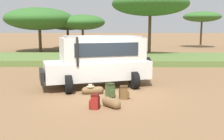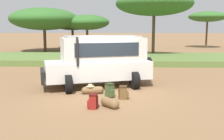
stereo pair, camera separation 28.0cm
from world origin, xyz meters
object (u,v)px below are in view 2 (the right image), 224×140
Objects in this scene: backpack_beside_front_wheel at (123,93)px; acacia_tree_far_left at (44,19)px; acacia_tree_right_mid at (154,4)px; acacia_tree_centre_back at (87,22)px; safari_vehicle at (100,60)px; acacia_tree_far_right at (208,17)px; duffel_bag_soft_canvas at (110,103)px; duffel_bag_low_black_case at (93,90)px; acacia_tree_left_mid at (72,23)px; backpack_cluster_center at (110,90)px; backpack_near_rear_wheel at (93,101)px.

backpack_beside_front_wheel is 0.06× the size of acacia_tree_far_left.
backpack_beside_front_wheel is at bearing -100.76° from acacia_tree_right_mid.
acacia_tree_centre_back is (5.04, 0.55, -0.38)m from acacia_tree_far_left.
acacia_tree_far_right reaches higher than safari_vehicle.
duffel_bag_low_black_case is at bearing 113.44° from duffel_bag_soft_canvas.
acacia_tree_left_mid reaches higher than safari_vehicle.
duffel_bag_soft_canvas is at bearing -68.18° from acacia_tree_far_left.
duffel_bag_low_black_case is at bearing -68.34° from acacia_tree_far_left.
acacia_tree_centre_back reaches higher than safari_vehicle.
backpack_cluster_center is 1.64m from backpack_near_rear_wheel.
duffel_bag_low_black_case is at bearing -106.29° from acacia_tree_right_mid.
backpack_near_rear_wheel is at bearing -113.70° from acacia_tree_far_right.
acacia_tree_left_mid is (2.23, 5.94, -0.36)m from acacia_tree_far_left.
safari_vehicle is 13.95m from acacia_tree_right_mid.
acacia_tree_centre_back is (-3.23, 19.39, 2.21)m from safari_vehicle.
safari_vehicle is 10.34× the size of backpack_near_rear_wheel.
acacia_tree_far_right is (12.56, 29.80, 4.27)m from duffel_bag_soft_canvas.
backpack_cluster_center is at bearing -79.94° from acacia_tree_centre_back.
acacia_tree_centre_back is at bearing -62.48° from acacia_tree_left_mid.
backpack_beside_front_wheel is 0.07× the size of acacia_tree_right_mid.
backpack_near_rear_wheel is at bearing -128.69° from backpack_beside_front_wheel.
acacia_tree_far_left is 1.50× the size of acacia_tree_centre_back.
duffel_bag_soft_canvas is at bearing -112.28° from backpack_beside_front_wheel.
duffel_bag_soft_canvas is (0.58, 0.15, -0.08)m from backpack_near_rear_wheel.
duffel_bag_low_black_case is (-1.32, 0.76, -0.09)m from backpack_beside_front_wheel.
backpack_beside_front_wheel is 0.99× the size of backpack_near_rear_wheel.
backpack_near_rear_wheel is 0.10× the size of acacia_tree_far_right.
safari_vehicle is 2.72m from backpack_beside_front_wheel.
backpack_cluster_center is (0.57, -2.01, -1.02)m from safari_vehicle.
acacia_tree_centre_back is 9.87m from acacia_tree_right_mid.
acacia_tree_left_mid is at bearing 103.85° from backpack_cluster_center.
acacia_tree_far_left reaches higher than backpack_beside_front_wheel.
safari_vehicle is 0.68× the size of acacia_tree_far_left.
backpack_cluster_center is 31.35m from acacia_tree_far_right.
acacia_tree_right_mid is (10.03, -11.95, 1.52)m from acacia_tree_left_mid.
backpack_beside_front_wheel is 1.52m from duffel_bag_low_black_case.
backpack_near_rear_wheel is at bearing -69.61° from acacia_tree_far_left.
acacia_tree_far_left reaches higher than duffel_bag_low_black_case.
acacia_tree_left_mid is at bearing -175.26° from acacia_tree_far_right.
acacia_tree_right_mid reaches higher than backpack_near_rear_wheel.
acacia_tree_centre_back is at bearing 137.72° from acacia_tree_right_mid.
backpack_beside_front_wheel is 22.31m from acacia_tree_centre_back.
acacia_tree_far_right is at bearing 64.32° from duffel_bag_low_black_case.
backpack_beside_front_wheel is 0.10× the size of acacia_tree_centre_back.
safari_vehicle is 2.32m from backpack_cluster_center.
backpack_beside_front_wheel reaches higher than duffel_bag_low_black_case.
safari_vehicle is at bearing 116.60° from backpack_beside_front_wheel.
acacia_tree_centre_back is at bearing 6.22° from acacia_tree_far_left.
safari_vehicle is 0.75× the size of acacia_tree_right_mid.
backpack_cluster_center is 0.93m from duffel_bag_low_black_case.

